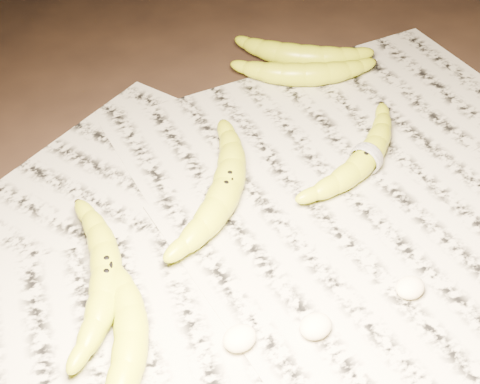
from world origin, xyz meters
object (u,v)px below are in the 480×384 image
banana_left_b (130,339)px  banana_center (226,186)px  banana_taped (366,156)px  banana_upper_a (305,72)px  banana_upper_b (300,54)px  banana_left_a (106,272)px

banana_left_b → banana_center: bearing=-26.3°
banana_taped → banana_upper_a: bearing=53.3°
banana_left_b → banana_upper_b: 0.54m
banana_upper_a → banana_left_b: bearing=-114.8°
banana_upper_a → banana_upper_b: 0.05m
banana_left_a → banana_upper_a: (0.40, 0.19, 0.00)m
banana_taped → banana_upper_b: 0.25m
banana_left_b → banana_center: 0.23m
banana_upper_a → banana_upper_b: banana_upper_b is taller
banana_left_a → banana_taped: size_ratio=0.99×
banana_center → banana_upper_a: (0.23, 0.15, -0.00)m
banana_left_a → banana_upper_b: banana_upper_b is taller
banana_upper_b → banana_left_b: bearing=-100.2°
banana_taped → banana_left_b: bearing=170.4°
banana_left_a → banana_taped: 0.35m
banana_center → banana_upper_b: (0.25, 0.19, -0.00)m
banana_left_b → banana_taped: (0.37, 0.09, -0.00)m
banana_taped → banana_upper_a: banana_upper_a is taller
banana_left_a → banana_left_b: 0.09m
banana_left_a → banana_upper_b: 0.48m
banana_left_b → banana_taped: banana_left_b is taller
banana_left_a → banana_left_b: bearing=-164.4°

